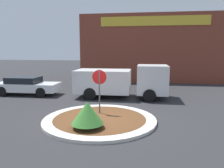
{
  "coord_description": "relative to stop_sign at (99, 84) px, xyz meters",
  "views": [
    {
      "loc": [
        1.93,
        -9.41,
        3.18
      ],
      "look_at": [
        0.13,
        3.0,
        1.25
      ],
      "focal_mm": 35.0,
      "sensor_mm": 36.0,
      "label": 1
    }
  ],
  "objects": [
    {
      "name": "ground_plane",
      "position": [
        0.17,
        -0.82,
        -1.58
      ],
      "size": [
        120.0,
        120.0,
        0.0
      ],
      "primitive_type": "plane",
      "color": "#2D2D30"
    },
    {
      "name": "traffic_island",
      "position": [
        0.17,
        -0.82,
        -1.51
      ],
      "size": [
        5.13,
        5.13,
        0.13
      ],
      "color": "beige",
      "rests_on": "ground_plane"
    },
    {
      "name": "stop_sign",
      "position": [
        0.0,
        0.0,
        0.0
      ],
      "size": [
        0.7,
        0.07,
        2.28
      ],
      "color": "#4C4C51",
      "rests_on": "ground_plane"
    },
    {
      "name": "island_shrub",
      "position": [
        -0.06,
        -2.13,
        -0.82
      ],
      "size": [
        1.28,
        1.28,
        1.07
      ],
      "color": "brown",
      "rests_on": "traffic_island"
    },
    {
      "name": "utility_truck",
      "position": [
        0.66,
        4.35,
        -0.42
      ],
      "size": [
        6.14,
        2.43,
        2.22
      ],
      "rotation": [
        0.0,
        0.0,
        -0.0
      ],
      "color": "silver",
      "rests_on": "ground_plane"
    },
    {
      "name": "storefront_building",
      "position": [
        3.0,
        14.52,
        1.81
      ],
      "size": [
        14.69,
        6.07,
        6.78
      ],
      "color": "brown",
      "rests_on": "ground_plane"
    },
    {
      "name": "parked_sedan_white",
      "position": [
        -6.27,
        4.31,
        -0.9
      ],
      "size": [
        4.62,
        1.84,
        1.3
      ],
      "rotation": [
        0.0,
        0.0,
        0.01
      ],
      "color": "silver",
      "rests_on": "ground_plane"
    }
  ]
}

